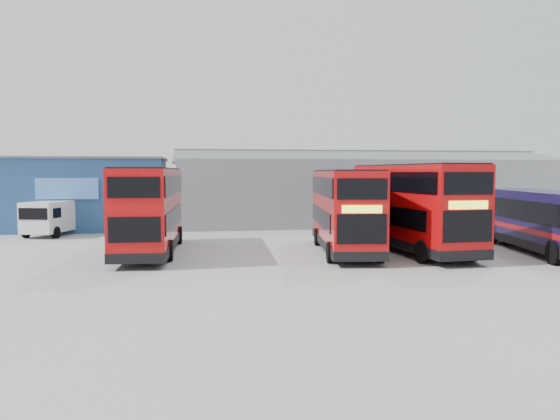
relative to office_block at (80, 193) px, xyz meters
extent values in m
plane|color=gray|center=(14.00, -17.99, -2.58)|extent=(120.00, 120.00, 0.00)
cube|color=navy|center=(0.00, 0.01, -0.08)|extent=(12.00, 8.00, 5.00)
cube|color=#565B5F|center=(0.00, 0.01, 2.47)|extent=(12.30, 8.30, 0.15)
cube|color=#5191E6|center=(0.00, -4.09, 0.42)|extent=(3.96, 0.15, 1.40)
cube|color=gray|center=(22.00, 2.01, -0.08)|extent=(30.00, 12.00, 5.00)
cube|color=#565B5F|center=(22.00, -0.79, 2.67)|extent=(30.50, 6.33, 1.29)
cube|color=#565B5F|center=(22.00, 4.80, 2.67)|extent=(30.50, 6.33, 1.29)
cube|color=#B90A0C|center=(6.00, -13.68, -0.30)|extent=(2.90, 10.20, 3.89)
cube|color=black|center=(6.00, -13.68, -2.05)|extent=(2.94, 10.24, 0.43)
cube|color=black|center=(7.20, -14.13, -0.75)|extent=(0.47, 8.54, 0.91)
cube|color=black|center=(4.76, -14.00, -0.75)|extent=(0.47, 8.54, 0.91)
cube|color=black|center=(7.22, -13.74, 0.88)|extent=(0.52, 9.50, 0.91)
cube|color=black|center=(4.78, -13.62, 0.88)|extent=(0.52, 9.50, 0.91)
cube|color=black|center=(6.25, -8.62, -0.85)|extent=(2.16, 0.15, 1.30)
cube|color=black|center=(6.25, -8.62, 0.88)|extent=(2.16, 0.15, 0.91)
cube|color=#C5DE2E|center=(6.25, -8.61, 0.01)|extent=(1.73, 0.12, 0.34)
cube|color=black|center=(5.75, -18.74, -0.85)|extent=(2.11, 0.15, 1.06)
cube|color=black|center=(5.75, -18.74, 0.88)|extent=(2.11, 0.15, 0.86)
cube|color=black|center=(6.00, -13.68, 1.67)|extent=(2.75, 10.04, 0.10)
cylinder|color=black|center=(7.32, -10.24, -2.08)|extent=(0.36, 1.01, 1.00)
cylinder|color=black|center=(5.02, -10.12, -2.08)|extent=(0.36, 1.01, 1.00)
cylinder|color=black|center=(7.02, -16.28, -2.08)|extent=(0.36, 1.01, 1.00)
cylinder|color=black|center=(4.72, -16.17, -2.08)|extent=(0.36, 1.01, 1.00)
cube|color=#B90A0C|center=(15.75, -14.73, -0.35)|extent=(3.59, 10.07, 3.80)
cube|color=black|center=(15.75, -14.73, -2.06)|extent=(3.64, 10.12, 0.42)
cube|color=black|center=(14.62, -14.21, -0.80)|extent=(1.12, 8.29, 0.89)
cube|color=black|center=(16.98, -14.51, -0.80)|extent=(1.12, 8.29, 0.89)
cube|color=black|center=(14.57, -14.58, 0.80)|extent=(1.24, 9.22, 0.89)
cube|color=black|center=(16.93, -14.88, 0.80)|extent=(1.24, 9.22, 0.89)
cube|color=black|center=(15.11, -19.64, -0.89)|extent=(2.10, 0.32, 1.27)
cube|color=black|center=(15.11, -19.64, 0.80)|extent=(2.10, 0.32, 0.89)
cube|color=#C5DE2E|center=(15.11, -19.64, -0.05)|extent=(1.68, 0.25, 0.33)
cube|color=black|center=(16.39, -9.83, -0.89)|extent=(2.05, 0.31, 1.03)
cube|color=black|center=(16.39, -9.83, 0.80)|extent=(2.05, 0.31, 0.84)
cube|color=black|center=(15.75, -14.73, 1.57)|extent=(3.44, 9.92, 0.09)
cylinder|color=black|center=(14.19, -17.98, -2.09)|extent=(0.42, 1.01, 0.98)
cylinder|color=black|center=(16.43, -18.27, -2.09)|extent=(0.42, 1.01, 0.98)
cylinder|color=black|center=(14.95, -12.12, -2.09)|extent=(0.42, 1.01, 0.98)
cylinder|color=black|center=(17.19, -12.41, -2.09)|extent=(0.42, 1.01, 0.98)
cube|color=#B90A0C|center=(19.25, -15.01, -0.20)|extent=(3.09, 10.65, 4.06)
cube|color=black|center=(19.25, -15.01, -2.03)|extent=(3.13, 10.69, 0.45)
cube|color=black|center=(17.96, -14.68, -0.68)|extent=(0.55, 8.91, 0.95)
cube|color=black|center=(20.50, -14.54, -0.68)|extent=(0.55, 8.91, 0.95)
cube|color=black|center=(17.98, -15.08, 1.03)|extent=(0.60, 9.91, 0.95)
cube|color=black|center=(20.52, -14.94, 1.03)|extent=(0.60, 9.91, 0.95)
cube|color=black|center=(19.54, -20.28, -0.78)|extent=(2.25, 0.18, 1.35)
cube|color=black|center=(19.54, -20.28, 1.03)|extent=(2.25, 0.18, 0.95)
cube|color=#C5DE2E|center=(19.54, -20.29, 0.13)|extent=(1.80, 0.14, 0.35)
cube|color=black|center=(18.96, -9.74, -0.78)|extent=(2.20, 0.17, 1.10)
cube|color=black|center=(18.96, -9.74, 1.03)|extent=(2.20, 0.17, 0.90)
cube|color=black|center=(19.25, -15.01, 1.85)|extent=(2.93, 10.49, 0.10)
cylinder|color=black|center=(18.25, -18.73, -2.06)|extent=(0.38, 1.06, 1.04)
cylinder|color=black|center=(20.65, -18.60, -2.06)|extent=(0.38, 1.06, 1.04)
cylinder|color=black|center=(17.90, -12.43, -2.06)|extent=(0.38, 1.06, 1.04)
cylinder|color=black|center=(20.30, -12.29, -2.06)|extent=(0.38, 1.06, 1.04)
cube|color=#0E0B34|center=(25.57, -17.05, -0.84)|extent=(4.46, 11.72, 2.76)
cube|color=black|center=(25.57, -17.05, -2.03)|extent=(4.51, 11.77, 0.42)
cube|color=maroon|center=(25.57, -17.05, -1.33)|extent=(4.50, 11.76, 0.26)
cube|color=black|center=(24.21, -17.14, -0.39)|extent=(1.64, 9.45, 0.99)
cube|color=black|center=(26.52, -11.39, -0.65)|extent=(2.32, 0.44, 1.35)
cylinder|color=black|center=(27.47, -13.26, -2.04)|extent=(0.51, 1.12, 1.08)
cylinder|color=black|center=(25.01, -12.84, -2.04)|extent=(0.51, 1.12, 1.08)
cylinder|color=black|center=(23.80, -20.03, -2.04)|extent=(0.51, 1.12, 1.08)
cube|color=silver|center=(-0.73, -4.46, -1.31)|extent=(3.28, 5.42, 1.92)
cube|color=black|center=(-1.40, -6.92, -1.01)|extent=(1.77, 0.53, 0.71)
cube|color=black|center=(-2.15, -5.75, -1.01)|extent=(0.29, 0.89, 0.61)
cube|color=black|center=(-0.16, -6.30, -1.01)|extent=(0.29, 0.89, 0.61)
cylinder|color=black|center=(-2.12, -5.87, -2.22)|extent=(0.43, 0.77, 0.73)
cylinder|color=black|center=(-0.24, -6.38, -2.22)|extent=(0.43, 0.77, 0.73)
cylinder|color=black|center=(-1.21, -2.55, -2.22)|extent=(0.43, 0.77, 0.73)
cylinder|color=black|center=(0.66, -3.06, -2.22)|extent=(0.43, 0.77, 0.73)
camera|label=1|loc=(8.10, -41.57, 1.51)|focal=35.00mm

